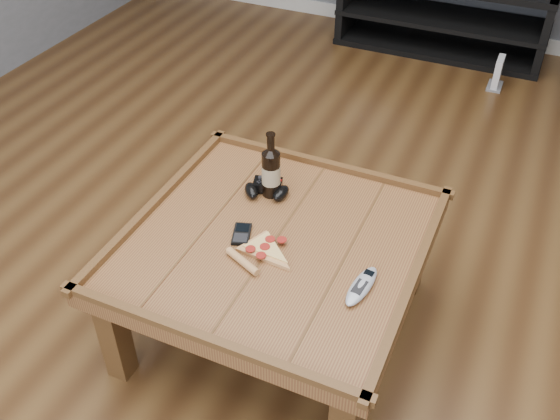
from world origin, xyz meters
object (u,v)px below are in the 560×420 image
at_px(game_controller, 267,189).
at_px(pizza_slice, 262,251).
at_px(remote_control, 362,286).
at_px(game_console, 497,74).
at_px(media_console, 443,15).
at_px(coffee_table, 275,252).
at_px(beer_bottle, 271,171).
at_px(smartphone, 242,234).

height_order(game_controller, pizza_slice, game_controller).
relative_size(remote_control, game_console, 1.02).
height_order(media_console, pizza_slice, media_console).
relative_size(coffee_table, pizza_slice, 3.36).
bearing_deg(beer_bottle, coffee_table, -62.34).
relative_size(coffee_table, game_controller, 5.64).
xyz_separation_m(media_console, pizza_slice, (-0.01, -2.83, 0.21)).
distance_m(media_console, pizza_slice, 2.84).
bearing_deg(game_console, beer_bottle, -106.02).
height_order(pizza_slice, remote_control, remote_control).
xyz_separation_m(coffee_table, game_console, (0.46, 2.34, -0.30)).
relative_size(smartphone, remote_control, 0.61).
bearing_deg(pizza_slice, beer_bottle, 132.67).
bearing_deg(beer_bottle, game_console, 74.59).
bearing_deg(coffee_table, game_console, 78.88).
bearing_deg(media_console, pizza_slice, -90.29).
xyz_separation_m(beer_bottle, smartphone, (0.01, -0.26, -0.10)).
bearing_deg(beer_bottle, smartphone, -88.75).
xyz_separation_m(game_controller, pizza_slice, (0.12, -0.30, -0.01)).
relative_size(media_console, game_controller, 7.66).
bearing_deg(game_console, remote_control, -93.28).
height_order(smartphone, remote_control, remote_control).
relative_size(beer_bottle, game_console, 1.35).
distance_m(media_console, beer_bottle, 2.54).
height_order(coffee_table, game_controller, game_controller).
relative_size(coffee_table, remote_control, 5.11).
height_order(beer_bottle, pizza_slice, beer_bottle).
bearing_deg(game_console, smartphone, -104.27).
relative_size(coffee_table, media_console, 0.74).
height_order(beer_bottle, smartphone, beer_bottle).
relative_size(beer_bottle, smartphone, 2.19).
distance_m(coffee_table, game_controller, 0.28).
distance_m(coffee_table, remote_control, 0.37).
relative_size(game_controller, remote_control, 0.91).
xyz_separation_m(coffee_table, media_console, (0.00, 2.75, -0.15)).
bearing_deg(media_console, smartphone, -92.39).
bearing_deg(remote_control, beer_bottle, 151.37).
relative_size(media_console, pizza_slice, 4.57).
bearing_deg(pizza_slice, game_console, 102.45).
height_order(coffee_table, smartphone, coffee_table).
bearing_deg(smartphone, game_controller, 76.17).
relative_size(coffee_table, game_console, 5.21).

